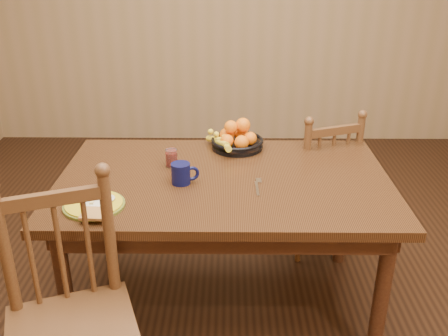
{
  "coord_description": "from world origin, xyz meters",
  "views": [
    {
      "loc": [
        0.02,
        -2.18,
        1.78
      ],
      "look_at": [
        0.0,
        0.0,
        0.8
      ],
      "focal_mm": 40.0,
      "sensor_mm": 36.0,
      "label": 1
    }
  ],
  "objects_px": {
    "chair_far": "(317,184)",
    "coffee_mug": "(182,173)",
    "chair_near": "(71,322)",
    "fruit_bowl": "(236,139)",
    "dining_table": "(224,193)",
    "breakfast_plate": "(94,205)"
  },
  "relations": [
    {
      "from": "chair_far",
      "to": "coffee_mug",
      "type": "bearing_deg",
      "value": 18.93
    },
    {
      "from": "chair_near",
      "to": "fruit_bowl",
      "type": "height_order",
      "value": "chair_near"
    },
    {
      "from": "fruit_bowl",
      "to": "chair_far",
      "type": "bearing_deg",
      "value": 20.01
    },
    {
      "from": "coffee_mug",
      "to": "fruit_bowl",
      "type": "relative_size",
      "value": 0.41
    },
    {
      "from": "dining_table",
      "to": "coffee_mug",
      "type": "bearing_deg",
      "value": -161.86
    },
    {
      "from": "coffee_mug",
      "to": "chair_near",
      "type": "bearing_deg",
      "value": -119.08
    },
    {
      "from": "coffee_mug",
      "to": "fruit_bowl",
      "type": "xyz_separation_m",
      "value": [
        0.26,
        0.45,
        0.0
      ]
    },
    {
      "from": "breakfast_plate",
      "to": "fruit_bowl",
      "type": "height_order",
      "value": "fruit_bowl"
    },
    {
      "from": "chair_far",
      "to": "breakfast_plate",
      "type": "distance_m",
      "value": 1.45
    },
    {
      "from": "breakfast_plate",
      "to": "coffee_mug",
      "type": "distance_m",
      "value": 0.43
    },
    {
      "from": "breakfast_plate",
      "to": "fruit_bowl",
      "type": "bearing_deg",
      "value": 48.07
    },
    {
      "from": "chair_far",
      "to": "fruit_bowl",
      "type": "xyz_separation_m",
      "value": [
        -0.5,
        -0.18,
        0.36
      ]
    },
    {
      "from": "dining_table",
      "to": "breakfast_plate",
      "type": "xyz_separation_m",
      "value": [
        -0.55,
        -0.3,
        0.1
      ]
    },
    {
      "from": "breakfast_plate",
      "to": "dining_table",
      "type": "bearing_deg",
      "value": 28.81
    },
    {
      "from": "chair_far",
      "to": "fruit_bowl",
      "type": "bearing_deg",
      "value": -0.59
    },
    {
      "from": "breakfast_plate",
      "to": "fruit_bowl",
      "type": "relative_size",
      "value": 0.89
    },
    {
      "from": "dining_table",
      "to": "chair_near",
      "type": "xyz_separation_m",
      "value": [
        -0.57,
        -0.73,
        -0.17
      ]
    },
    {
      "from": "chair_far",
      "to": "coffee_mug",
      "type": "xyz_separation_m",
      "value": [
        -0.76,
        -0.63,
        0.36
      ]
    },
    {
      "from": "dining_table",
      "to": "coffee_mug",
      "type": "distance_m",
      "value": 0.25
    },
    {
      "from": "dining_table",
      "to": "fruit_bowl",
      "type": "relative_size",
      "value": 4.94
    },
    {
      "from": "breakfast_plate",
      "to": "coffee_mug",
      "type": "bearing_deg",
      "value": 33.94
    },
    {
      "from": "fruit_bowl",
      "to": "dining_table",
      "type": "bearing_deg",
      "value": -99.2
    }
  ]
}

